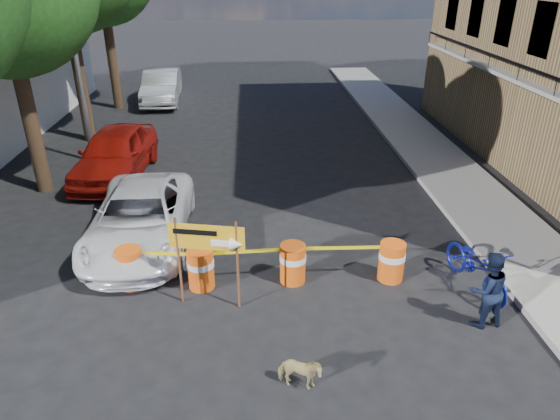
{
  "coord_description": "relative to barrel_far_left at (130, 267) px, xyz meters",
  "views": [
    {
      "loc": [
        -0.37,
        -7.64,
        6.31
      ],
      "look_at": [
        0.24,
        2.51,
        1.3
      ],
      "focal_mm": 32.0,
      "sensor_mm": 36.0,
      "label": 1
    }
  ],
  "objects": [
    {
      "name": "ground",
      "position": [
        3.05,
        -1.62,
        -0.47
      ],
      "size": [
        120.0,
        120.0,
        0.0
      ],
      "primitive_type": "plane",
      "color": "black",
      "rests_on": "ground"
    },
    {
      "name": "sidewalk_east",
      "position": [
        9.25,
        4.38,
        -0.4
      ],
      "size": [
        2.4,
        40.0,
        0.15
      ],
      "primitive_type": "cube",
      "color": "gray",
      "rests_on": "ground"
    },
    {
      "name": "streetlamp",
      "position": [
        -2.89,
        7.88,
        3.9
      ],
      "size": [
        1.25,
        0.18,
        8.0
      ],
      "color": "gray",
      "rests_on": "ground"
    },
    {
      "name": "barrel_far_left",
      "position": [
        0.0,
        0.0,
        0.0
      ],
      "size": [
        0.58,
        0.58,
        0.9
      ],
      "color": "#E75A0D",
      "rests_on": "ground"
    },
    {
      "name": "barrel_mid_left",
      "position": [
        1.53,
        -0.14,
        0.0
      ],
      "size": [
        0.58,
        0.58,
        0.9
      ],
      "color": "#E75A0D",
      "rests_on": "ground"
    },
    {
      "name": "barrel_mid_right",
      "position": [
        3.51,
        -0.04,
        0.0
      ],
      "size": [
        0.58,
        0.58,
        0.9
      ],
      "color": "#E75A0D",
      "rests_on": "ground"
    },
    {
      "name": "barrel_far_right",
      "position": [
        5.69,
        -0.09,
        0.0
      ],
      "size": [
        0.58,
        0.58,
        0.9
      ],
      "color": "#E75A0D",
      "rests_on": "ground"
    },
    {
      "name": "detour_sign",
      "position": [
        1.96,
        -0.83,
        0.97
      ],
      "size": [
        1.5,
        0.46,
        1.96
      ],
      "rotation": [
        0.0,
        0.0,
        -0.2
      ],
      "color": "#592D19",
      "rests_on": "ground"
    },
    {
      "name": "pedestrian",
      "position": [
        7.06,
        -1.73,
        0.32
      ],
      "size": [
        0.85,
        0.7,
        1.58
      ],
      "primitive_type": "imported",
      "rotation": [
        0.0,
        0.0,
        3.29
      ],
      "color": "black",
      "rests_on": "ground"
    },
    {
      "name": "bicycle",
      "position": [
        7.4,
        -0.52,
        0.57
      ],
      "size": [
        0.94,
        1.22,
        2.09
      ],
      "primitive_type": "imported",
      "rotation": [
        0.0,
        0.0,
        0.21
      ],
      "color": "#121B94",
      "rests_on": "ground"
    },
    {
      "name": "dog",
      "position": [
        3.36,
        -3.16,
        -0.15
      ],
      "size": [
        0.82,
        0.53,
        0.64
      ],
      "primitive_type": "imported",
      "rotation": [
        0.0,
        0.0,
        1.3
      ],
      "color": "tan",
      "rests_on": "ground"
    },
    {
      "name": "suv_white",
      "position": [
        -0.11,
        1.88,
        0.22
      ],
      "size": [
        2.38,
        5.02,
        1.38
      ],
      "primitive_type": "imported",
      "rotation": [
        0.0,
        0.0,
        0.02
      ],
      "color": "white",
      "rests_on": "ground"
    },
    {
      "name": "sedan_red",
      "position": [
        -1.75,
        6.39,
        0.34
      ],
      "size": [
        2.31,
        4.88,
        1.61
      ],
      "primitive_type": "imported",
      "rotation": [
        0.0,
        0.0,
        -0.09
      ],
      "color": "#9D140D",
      "rests_on": "ground"
    },
    {
      "name": "sedan_silver",
      "position": [
        -1.75,
        16.34,
        0.33
      ],
      "size": [
        1.93,
        4.93,
        1.6
      ],
      "primitive_type": "imported",
      "rotation": [
        0.0,
        0.0,
        0.05
      ],
      "color": "silver",
      "rests_on": "ground"
    }
  ]
}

